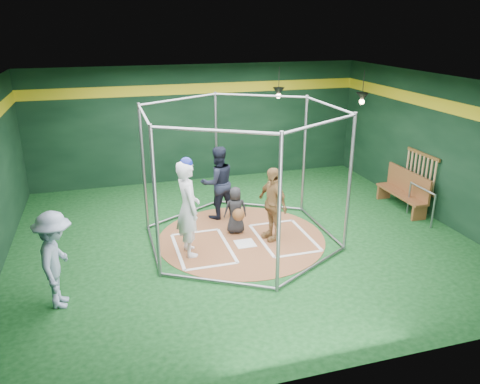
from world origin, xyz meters
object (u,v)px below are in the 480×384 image
object	(u,v)px
batter_figure	(188,207)
visitor_leopard	(272,204)
umpire	(218,183)
dugout_bench	(405,190)

from	to	relation	value
batter_figure	visitor_leopard	xyz separation A→B (m)	(1.93, 0.19, -0.21)
batter_figure	umpire	size ratio (longest dim) A/B	1.16
visitor_leopard	umpire	size ratio (longest dim) A/B	0.92
umpire	dugout_bench	bearing A→B (deg)	160.71
visitor_leopard	umpire	bearing A→B (deg)	-165.03
batter_figure	dugout_bench	bearing A→B (deg)	8.95
umpire	visitor_leopard	bearing A→B (deg)	109.47
dugout_bench	batter_figure	bearing A→B (deg)	-171.05
batter_figure	dugout_bench	xyz separation A→B (m)	(5.89, 0.93, -0.54)
visitor_leopard	batter_figure	bearing A→B (deg)	-98.77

